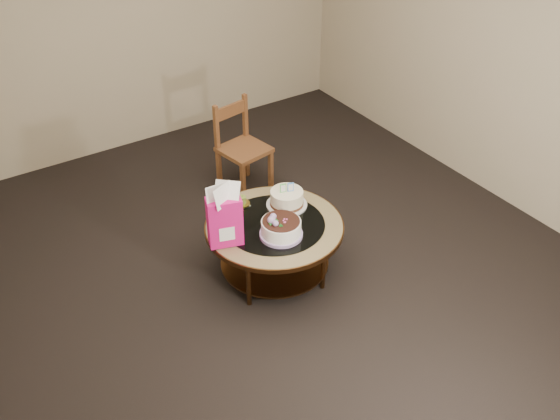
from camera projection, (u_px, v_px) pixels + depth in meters
ground at (275, 271)px, 4.80m from camera, size 5.00×5.00×0.00m
room_walls at (273, 85)px, 3.91m from camera, size 4.52×5.02×2.61m
coffee_table at (274, 232)px, 4.58m from camera, size 1.02×1.02×0.46m
decorated_cake at (281, 229)px, 4.39m from camera, size 0.31×0.31×0.18m
cream_cake at (287, 199)px, 4.69m from camera, size 0.31×0.31×0.20m
gift_bag at (224, 215)px, 4.22m from camera, size 0.26×0.22×0.47m
pillar_candle at (242, 202)px, 4.71m from camera, size 0.12×0.12×0.09m
dining_chair at (241, 147)px, 5.52m from camera, size 0.45×0.45×0.84m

